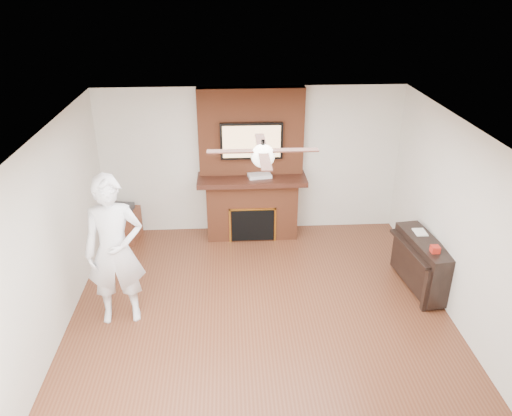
{
  "coord_description": "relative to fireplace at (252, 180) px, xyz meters",
  "views": [
    {
      "loc": [
        -0.37,
        -5.1,
        4.15
      ],
      "look_at": [
        -0.02,
        0.9,
        1.26
      ],
      "focal_mm": 35.0,
      "sensor_mm": 36.0,
      "label": 1
    }
  ],
  "objects": [
    {
      "name": "candle_cream",
      "position": [
        0.17,
        -0.17,
        -0.94
      ],
      "size": [
        0.08,
        0.08,
        0.11
      ],
      "primitive_type": "cylinder",
      "color": "beige",
      "rests_on": "ground"
    },
    {
      "name": "fireplace",
      "position": [
        0.0,
        0.0,
        0.0
      ],
      "size": [
        1.78,
        0.64,
        2.5
      ],
      "color": "brown",
      "rests_on": "ground"
    },
    {
      "name": "candle_blue",
      "position": [
        0.11,
        -0.18,
        -0.96
      ],
      "size": [
        0.06,
        0.06,
        0.08
      ],
      "primitive_type": "cylinder",
      "color": "#365DA3",
      "rests_on": "ground"
    },
    {
      "name": "ceiling_fan",
      "position": [
        -0.0,
        -2.55,
        1.34
      ],
      "size": [
        1.21,
        1.21,
        0.31
      ],
      "color": "black",
      "rests_on": "room_shell"
    },
    {
      "name": "cable_box",
      "position": [
        0.13,
        -0.1,
        0.11
      ],
      "size": [
        0.4,
        0.27,
        0.05
      ],
      "primitive_type": "cube",
      "rotation": [
        0.0,
        0.0,
        0.17
      ],
      "color": "silver",
      "rests_on": "fireplace"
    },
    {
      "name": "room_shell",
      "position": [
        0.0,
        -2.55,
        0.25
      ],
      "size": [
        5.36,
        5.86,
        2.86
      ],
      "color": "#4E2717",
      "rests_on": "ground"
    },
    {
      "name": "candle_green",
      "position": [
        -0.08,
        -0.17,
        -0.95
      ],
      "size": [
        0.06,
        0.06,
        0.09
      ],
      "primitive_type": "cylinder",
      "color": "#5E8F39",
      "rests_on": "ground"
    },
    {
      "name": "person",
      "position": [
        -1.81,
        -2.23,
        0.0
      ],
      "size": [
        0.79,
        0.57,
        2.0
      ],
      "primitive_type": "imported",
      "rotation": [
        0.0,
        0.0,
        0.12
      ],
      "color": "silver",
      "rests_on": "ground"
    },
    {
      "name": "tv",
      "position": [
        0.0,
        -0.05,
        0.68
      ],
      "size": [
        1.0,
        0.08,
        0.6
      ],
      "color": "black",
      "rests_on": "fireplace"
    },
    {
      "name": "side_table",
      "position": [
        -2.2,
        -0.07,
        -0.71
      ],
      "size": [
        0.61,
        0.61,
        0.61
      ],
      "rotation": [
        0.0,
        0.0,
        -0.15
      ],
      "color": "#5F2D1B",
      "rests_on": "ground"
    },
    {
      "name": "piano",
      "position": [
        2.31,
        -1.79,
        -0.58
      ],
      "size": [
        0.57,
        1.21,
        0.86
      ],
      "rotation": [
        0.0,
        0.0,
        0.12
      ],
      "color": "black",
      "rests_on": "ground"
    }
  ]
}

